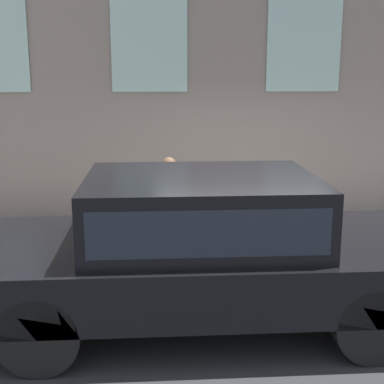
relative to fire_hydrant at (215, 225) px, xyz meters
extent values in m
plane|color=#2D2D30|center=(-0.53, -0.42, -0.56)|extent=(80.00, 80.00, 0.00)
cube|color=gray|center=(0.82, -0.42, -0.49)|extent=(2.71, 60.00, 0.13)
cube|color=#9EBCB2|center=(2.16, -1.74, 2.81)|extent=(0.03, 1.28, 2.12)
cube|color=#9EBCB2|center=(2.16, 0.90, 2.81)|extent=(0.03, 1.28, 2.12)
cylinder|color=gray|center=(0.00, 0.00, -0.40)|extent=(0.29, 0.29, 0.04)
cylinder|color=gray|center=(0.00, 0.00, -0.07)|extent=(0.21, 0.21, 0.72)
sphere|color=slate|center=(0.00, 0.00, 0.29)|extent=(0.22, 0.22, 0.22)
cylinder|color=black|center=(0.00, 0.00, 0.36)|extent=(0.07, 0.07, 0.09)
cylinder|color=gray|center=(0.00, -0.16, 0.02)|extent=(0.09, 0.10, 0.09)
cylinder|color=gray|center=(0.00, 0.16, 0.02)|extent=(0.09, 0.10, 0.09)
cylinder|color=#998466|center=(0.17, 0.64, -0.10)|extent=(0.09, 0.09, 0.64)
cylinder|color=#998466|center=(0.30, 0.64, -0.10)|extent=(0.09, 0.09, 0.64)
cube|color=#72288C|center=(0.23, 0.64, 0.46)|extent=(0.17, 0.12, 0.48)
cylinder|color=#72288C|center=(0.11, 0.64, 0.47)|extent=(0.08, 0.08, 0.46)
cylinder|color=#72288C|center=(0.36, 0.64, 0.47)|extent=(0.08, 0.08, 0.46)
sphere|color=brown|center=(0.23, 0.64, 0.81)|extent=(0.21, 0.21, 0.21)
cylinder|color=black|center=(-2.72, 1.86, -0.19)|extent=(0.24, 0.75, 0.75)
cylinder|color=black|center=(-0.90, 1.86, -0.19)|extent=(0.24, 0.75, 0.75)
cylinder|color=black|center=(-2.72, -1.16, -0.19)|extent=(0.24, 0.75, 0.75)
cylinder|color=black|center=(-0.90, -1.16, -0.19)|extent=(0.24, 0.75, 0.75)
cube|color=black|center=(-1.81, 0.35, 0.09)|extent=(2.05, 4.88, 0.56)
cube|color=black|center=(-1.81, 0.35, 0.71)|extent=(1.81, 2.34, 0.67)
cube|color=#1E232D|center=(-1.81, 0.35, 0.71)|extent=(1.82, 2.15, 0.43)
camera|label=1|loc=(-7.13, 0.80, 2.09)|focal=50.00mm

